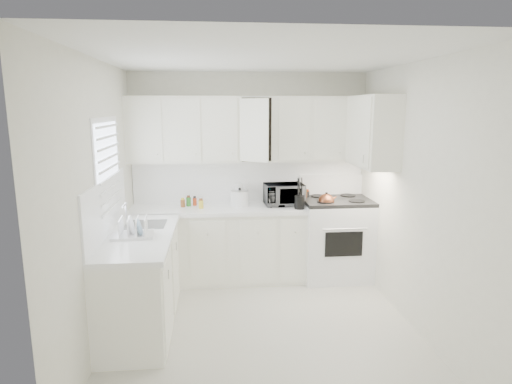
{
  "coord_description": "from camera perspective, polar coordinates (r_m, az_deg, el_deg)",
  "views": [
    {
      "loc": [
        -0.44,
        -3.96,
        2.17
      ],
      "look_at": [
        0.0,
        0.7,
        1.25
      ],
      "focal_mm": 30.4,
      "sensor_mm": 36.0,
      "label": 1
    }
  ],
  "objects": [
    {
      "name": "floor",
      "position": [
        4.54,
        0.87,
        -17.45
      ],
      "size": [
        3.2,
        3.2,
        0.0
      ],
      "primitive_type": "plane",
      "color": "silver",
      "rests_on": "ground"
    },
    {
      "name": "ceiling",
      "position": [
        4.01,
        0.99,
        17.27
      ],
      "size": [
        3.2,
        3.2,
        0.0
      ],
      "primitive_type": "plane",
      "rotation": [
        3.14,
        0.0,
        0.0
      ],
      "color": "white",
      "rests_on": "ground"
    },
    {
      "name": "wall_back",
      "position": [
        5.65,
        -0.86,
        2.25
      ],
      "size": [
        3.0,
        0.0,
        3.0
      ],
      "primitive_type": "plane",
      "rotation": [
        1.57,
        0.0,
        0.0
      ],
      "color": "white",
      "rests_on": "ground"
    },
    {
      "name": "wall_front",
      "position": [
        2.55,
        4.92,
        -8.83
      ],
      "size": [
        3.0,
        0.0,
        3.0
      ],
      "primitive_type": "plane",
      "rotation": [
        -1.57,
        0.0,
        0.0
      ],
      "color": "white",
      "rests_on": "ground"
    },
    {
      "name": "wall_left",
      "position": [
        4.19,
        -19.92,
        -1.54
      ],
      "size": [
        0.0,
        3.2,
        3.2
      ],
      "primitive_type": "plane",
      "rotation": [
        1.57,
        0.0,
        1.57
      ],
      "color": "white",
      "rests_on": "ground"
    },
    {
      "name": "wall_right",
      "position": [
        4.5,
        20.29,
        -0.74
      ],
      "size": [
        0.0,
        3.2,
        3.2
      ],
      "primitive_type": "plane",
      "rotation": [
        1.57,
        0.0,
        -1.57
      ],
      "color": "white",
      "rests_on": "ground"
    },
    {
      "name": "window_blinds",
      "position": [
        4.48,
        -18.78,
        2.57
      ],
      "size": [
        0.06,
        0.96,
        1.06
      ],
      "primitive_type": null,
      "color": "white",
      "rests_on": "wall_left"
    },
    {
      "name": "lower_cabinets_back",
      "position": [
        5.54,
        -4.64,
        -7.03
      ],
      "size": [
        2.22,
        0.6,
        0.9
      ],
      "primitive_type": null,
      "color": "white",
      "rests_on": "floor"
    },
    {
      "name": "lower_cabinets_left",
      "position": [
        4.57,
        -14.86,
        -11.4
      ],
      "size": [
        0.6,
        1.6,
        0.9
      ],
      "primitive_type": null,
      "color": "white",
      "rests_on": "floor"
    },
    {
      "name": "countertop_back",
      "position": [
        5.4,
        -4.72,
        -2.26
      ],
      "size": [
        2.24,
        0.64,
        0.05
      ],
      "primitive_type": "cube",
      "color": "white",
      "rests_on": "lower_cabinets_back"
    },
    {
      "name": "countertop_left",
      "position": [
        4.41,
        -15.03,
        -5.68
      ],
      "size": [
        0.64,
        1.62,
        0.05
      ],
      "primitive_type": "cube",
      "color": "white",
      "rests_on": "lower_cabinets_left"
    },
    {
      "name": "backsplash_back",
      "position": [
        5.65,
        -0.85,
        1.48
      ],
      "size": [
        2.98,
        0.02,
        0.55
      ],
      "primitive_type": "cube",
      "color": "white",
      "rests_on": "wall_back"
    },
    {
      "name": "backsplash_left",
      "position": [
        4.39,
        -19.09,
        -1.92
      ],
      "size": [
        0.02,
        1.6,
        0.55
      ],
      "primitive_type": "cube",
      "color": "white",
      "rests_on": "wall_left"
    },
    {
      "name": "upper_cabinets_back",
      "position": [
        5.46,
        -0.73,
        4.06
      ],
      "size": [
        3.0,
        0.33,
        0.8
      ],
      "primitive_type": null,
      "color": "white",
      "rests_on": "wall_back"
    },
    {
      "name": "upper_cabinets_right",
      "position": [
        5.14,
        14.87,
        3.26
      ],
      "size": [
        0.33,
        0.9,
        0.8
      ],
      "primitive_type": null,
      "color": "white",
      "rests_on": "wall_right"
    },
    {
      "name": "sink",
      "position": [
        4.7,
        -14.43,
        -2.77
      ],
      "size": [
        0.42,
        0.38,
        0.3
      ],
      "primitive_type": null,
      "color": "gray",
      "rests_on": "countertop_left"
    },
    {
      "name": "stove",
      "position": [
        5.65,
        10.47,
        -4.6
      ],
      "size": [
        0.86,
        0.7,
        1.32
      ],
      "primitive_type": null,
      "rotation": [
        0.0,
        0.0,
        0.0
      ],
      "color": "white",
      "rests_on": "floor"
    },
    {
      "name": "tea_kettle",
      "position": [
        5.36,
        9.23,
        -1.08
      ],
      "size": [
        0.24,
        0.21,
        0.22
      ],
      "primitive_type": null,
      "rotation": [
        0.0,
        0.0,
        0.0
      ],
      "color": "brown",
      "rests_on": "stove"
    },
    {
      "name": "frying_pan",
      "position": [
        5.78,
        11.87,
        -1.15
      ],
      "size": [
        0.45,
        0.54,
        0.04
      ],
      "primitive_type": null,
      "rotation": [
        0.0,
        0.0,
        0.42
      ],
      "color": "black",
      "rests_on": "stove"
    },
    {
      "name": "microwave",
      "position": [
        5.48,
        3.7,
        -0.01
      ],
      "size": [
        0.51,
        0.31,
        0.33
      ],
      "primitive_type": "imported",
      "rotation": [
        0.0,
        0.0,
        0.08
      ],
      "color": "gray",
      "rests_on": "countertop_back"
    },
    {
      "name": "rice_cooker",
      "position": [
        5.43,
        -2.15,
        -0.64
      ],
      "size": [
        0.29,
        0.29,
        0.23
      ],
      "primitive_type": null,
      "rotation": [
        0.0,
        0.0,
        -0.33
      ],
      "color": "white",
      "rests_on": "countertop_back"
    },
    {
      "name": "paper_towel",
      "position": [
        5.51,
        -2.29,
        -0.24
      ],
      "size": [
        0.12,
        0.12,
        0.27
      ],
      "primitive_type": "cylinder",
      "color": "white",
      "rests_on": "countertop_back"
    },
    {
      "name": "utensil_crock",
      "position": [
        5.27,
        5.76,
        -0.12
      ],
      "size": [
        0.17,
        0.17,
        0.4
      ],
      "primitive_type": null,
      "rotation": [
        0.0,
        0.0,
        0.35
      ],
      "color": "black",
      "rests_on": "countertop_back"
    },
    {
      "name": "dish_rack",
      "position": [
        4.31,
        -15.97,
        -4.32
      ],
      "size": [
        0.4,
        0.31,
        0.21
      ],
      "primitive_type": null,
      "rotation": [
        0.0,
        0.0,
        0.07
      ],
      "color": "white",
      "rests_on": "countertop_left"
    },
    {
      "name": "spice_left_0",
      "position": [
        5.52,
        -9.53,
        -1.12
      ],
      "size": [
        0.06,
        0.06,
        0.13
      ],
      "primitive_type": "cylinder",
      "color": "brown",
      "rests_on": "countertop_back"
    },
    {
      "name": "spice_left_1",
      "position": [
        5.43,
        -8.81,
        -1.31
      ],
      "size": [
        0.06,
        0.06,
        0.13
      ],
      "primitive_type": "cylinder",
      "color": "#2C7E2A",
      "rests_on": "countertop_back"
    },
    {
      "name": "spice_left_2",
      "position": [
        5.51,
        -7.98,
        -1.09
      ],
      "size": [
        0.06,
        0.06,
        0.13
      ],
      "primitive_type": "cylinder",
      "color": "#BA3A18",
      "rests_on": "countertop_back"
    },
    {
      "name": "spice_left_3",
      "position": [
        5.42,
        -7.23,
        -1.28
      ],
      "size": [
        0.06,
        0.06,
        0.13
      ],
      "primitive_type": "cylinder",
      "color": "yellow",
      "rests_on": "countertop_back"
    },
    {
      "name": "sauce_right_0",
      "position": [
        5.63,
        5.16,
        -0.46
      ],
      "size": [
        0.06,
        0.06,
        0.19
      ],
      "primitive_type": "cylinder",
      "color": "#BA3A18",
      "rests_on": "countertop_back"
    },
    {
      "name": "sauce_right_1",
      "position": [
        5.58,
        5.82,
        -0.57
      ],
      "size": [
        0.06,
        0.06,
        0.19
      ],
      "primitive_type": "cylinder",
      "color": "yellow",
      "rests_on": "countertop_back"
    },
    {
      "name": "sauce_right_2",
      "position": [
        5.65,
        6.25,
        -0.43
      ],
      "size": [
        0.06,
        0.06,
        0.19
      ],
      "primitive_type": "cylinder",
      "color": "brown",
      "rests_on": "countertop_back"
    },
    {
      "name": "sauce_right_3",
      "position": [
        5.61,
        6.93,
        -0.55
      ],
      "size": [
        0.06,
        0.06,
        0.19
      ],
      "primitive_type": "cylinder",
      "color": "black",
      "rests_on": "countertop_back"
    }
  ]
}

